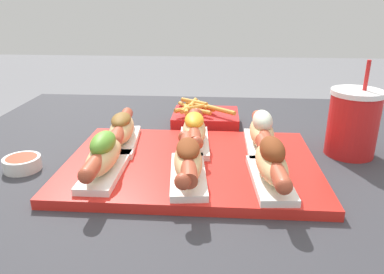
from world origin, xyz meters
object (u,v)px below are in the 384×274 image
(serving_tray, at_px, (191,164))
(hot_dog_1, at_px, (185,160))
(hot_dog_2, at_px, (271,163))
(drink_cup, at_px, (353,123))
(fries_basket, at_px, (205,118))
(hot_dog_5, at_px, (262,132))
(hot_dog_4, at_px, (196,130))
(hot_dog_3, at_px, (122,129))
(sauce_bowl, at_px, (22,163))
(hot_dog_0, at_px, (104,155))

(serving_tray, distance_m, hot_dog_1, 0.09)
(serving_tray, xyz_separation_m, hot_dog_2, (0.14, -0.08, 0.04))
(drink_cup, height_order, fries_basket, drink_cup)
(hot_dog_5, distance_m, drink_cup, 0.19)
(hot_dog_4, bearing_deg, hot_dog_3, -177.97)
(hot_dog_5, height_order, sauce_bowl, hot_dog_5)
(hot_dog_0, relative_size, hot_dog_2, 1.00)
(drink_cup, bearing_deg, hot_dog_0, -160.99)
(sauce_bowl, bearing_deg, serving_tray, 5.01)
(hot_dog_1, height_order, hot_dog_3, hot_dog_1)
(sauce_bowl, bearing_deg, hot_dog_5, 12.36)
(hot_dog_4, height_order, drink_cup, drink_cup)
(hot_dog_0, height_order, hot_dog_2, hot_dog_2)
(drink_cup, bearing_deg, hot_dog_4, -177.00)
(hot_dog_4, xyz_separation_m, sauce_bowl, (-0.33, -0.11, -0.04))
(hot_dog_0, relative_size, hot_dog_1, 1.00)
(hot_dog_0, distance_m, hot_dog_3, 0.14)
(hot_dog_2, height_order, hot_dog_5, same)
(serving_tray, height_order, hot_dog_1, hot_dog_1)
(hot_dog_0, distance_m, hot_dog_2, 0.29)
(hot_dog_0, bearing_deg, fries_basket, 63.60)
(hot_dog_1, bearing_deg, hot_dog_4, 86.54)
(serving_tray, height_order, hot_dog_0, hot_dog_0)
(sauce_bowl, bearing_deg, hot_dog_1, -8.74)
(hot_dog_4, xyz_separation_m, fries_basket, (0.01, 0.18, -0.03))
(serving_tray, relative_size, fries_basket, 2.87)
(serving_tray, xyz_separation_m, sauce_bowl, (-0.32, -0.03, 0.01))
(sauce_bowl, bearing_deg, drink_cup, 10.77)
(hot_dog_0, relative_size, hot_dog_4, 1.00)
(hot_dog_3, xyz_separation_m, hot_dog_5, (0.29, 0.00, 0.00))
(hot_dog_3, height_order, drink_cup, drink_cup)
(hot_dog_4, distance_m, drink_cup, 0.32)
(hot_dog_3, xyz_separation_m, hot_dog_4, (0.16, 0.01, 0.00))
(hot_dog_3, xyz_separation_m, fries_basket, (0.17, 0.19, -0.03))
(hot_dog_1, xyz_separation_m, drink_cup, (0.33, 0.17, 0.02))
(hot_dog_3, bearing_deg, hot_dog_0, -88.35)
(hot_dog_5, bearing_deg, drink_cup, 6.78)
(hot_dog_1, xyz_separation_m, hot_dog_4, (0.01, 0.16, -0.00))
(drink_cup, bearing_deg, hot_dog_2, -136.70)
(hot_dog_0, xyz_separation_m, fries_basket, (0.16, 0.33, -0.03))
(hot_dog_3, xyz_separation_m, drink_cup, (0.48, 0.02, 0.02))
(hot_dog_4, bearing_deg, hot_dog_0, -136.17)
(serving_tray, bearing_deg, hot_dog_2, -30.03)
(hot_dog_0, xyz_separation_m, hot_dog_3, (-0.00, 0.14, -0.00))
(drink_cup, bearing_deg, serving_tray, -163.73)
(hot_dog_1, relative_size, hot_dog_3, 1.00)
(hot_dog_1, relative_size, hot_dog_5, 1.00)
(serving_tray, xyz_separation_m, hot_dog_1, (-0.00, -0.08, 0.04))
(serving_tray, distance_m, hot_dog_2, 0.17)
(serving_tray, relative_size, hot_dog_4, 2.26)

